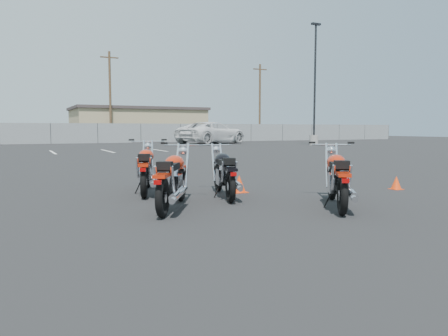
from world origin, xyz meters
name	(u,v)px	position (x,y,z in m)	size (l,w,h in m)	color
ground	(229,214)	(0.00, 0.00, 0.00)	(120.00, 120.00, 0.00)	black
motorcycle_front_red	(146,169)	(-0.53, 2.70, 0.49)	(1.14, 2.17, 1.07)	black
motorcycle_second_black	(224,173)	(0.66, 1.54, 0.46)	(1.01, 2.06, 1.02)	black
motorcycle_third_red	(173,179)	(-0.63, 0.78, 0.48)	(1.47, 2.04, 1.06)	black
motorcycle_rear_red	(338,178)	(1.88, -0.26, 0.48)	(1.56, 2.01, 1.06)	black
training_cone_near	(239,184)	(1.20, 1.95, 0.17)	(0.29, 0.29, 0.35)	#F13B0C
training_cone_extra	(396,183)	(4.46, 0.89, 0.14)	(0.24, 0.24, 0.29)	#F13B0C
light_pole_east	(314,115)	(18.57, 22.24, 2.41)	(0.80, 0.70, 9.48)	gray
chainlink_fence	(51,133)	(0.00, 35.00, 0.90)	(80.06, 0.06, 1.80)	slate
tan_building_east	(137,124)	(10.00, 44.00, 1.86)	(14.40, 9.40, 3.70)	tan
utility_pole_c	(110,95)	(6.00, 39.00, 4.69)	(1.80, 0.24, 9.00)	#44311F
utility_pole_d	(260,101)	(24.00, 40.00, 4.69)	(1.80, 0.24, 9.00)	#44311F
parking_line_stripes	(23,153)	(-2.50, 20.00, 0.00)	(15.12, 4.00, 0.01)	silver
white_van	(212,126)	(12.74, 29.03, 1.50)	(7.89, 3.16, 3.00)	silver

